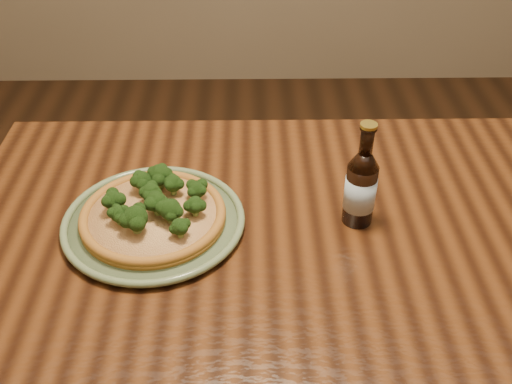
{
  "coord_description": "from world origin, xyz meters",
  "views": [
    {
      "loc": [
        -0.27,
        -0.64,
        1.45
      ],
      "look_at": [
        -0.25,
        0.19,
        0.82
      ],
      "focal_mm": 42.0,
      "sensor_mm": 36.0,
      "label": 1
    }
  ],
  "objects_px": {
    "table": "(399,293)",
    "beer_bottle": "(361,187)",
    "plate": "(154,221)",
    "pizza": "(154,213)"
  },
  "relations": [
    {
      "from": "pizza",
      "to": "beer_bottle",
      "type": "distance_m",
      "value": 0.37
    },
    {
      "from": "table",
      "to": "beer_bottle",
      "type": "xyz_separation_m",
      "value": [
        -0.07,
        0.09,
        0.17
      ]
    },
    {
      "from": "table",
      "to": "beer_bottle",
      "type": "height_order",
      "value": "beer_bottle"
    },
    {
      "from": "plate",
      "to": "table",
      "type": "bearing_deg",
      "value": -10.57
    },
    {
      "from": "table",
      "to": "beer_bottle",
      "type": "distance_m",
      "value": 0.2
    },
    {
      "from": "table",
      "to": "beer_bottle",
      "type": "relative_size",
      "value": 7.93
    },
    {
      "from": "pizza",
      "to": "beer_bottle",
      "type": "xyz_separation_m",
      "value": [
        0.36,
        0.01,
        0.05
      ]
    },
    {
      "from": "table",
      "to": "pizza",
      "type": "distance_m",
      "value": 0.46
    },
    {
      "from": "plate",
      "to": "beer_bottle",
      "type": "bearing_deg",
      "value": 1.74
    },
    {
      "from": "table",
      "to": "plate",
      "type": "height_order",
      "value": "plate"
    }
  ]
}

